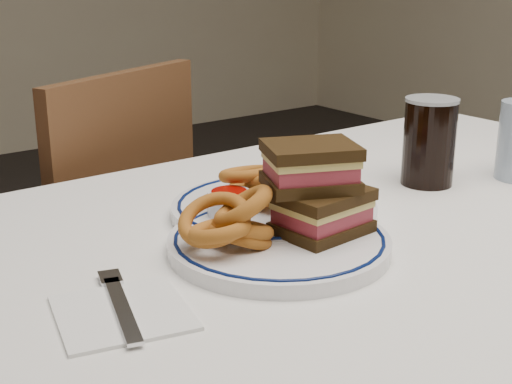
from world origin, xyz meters
TOP-DOWN VIEW (x-y plane):
  - dining_table at (0.00, 0.00)m, footprint 1.27×0.87m
  - chair_far at (-0.17, 0.69)m, footprint 0.54×0.54m
  - main_plate at (-0.21, 0.00)m, footprint 0.27×0.27m
  - reuben_sandwich at (-0.16, -0.01)m, footprint 0.13×0.12m
  - onion_rings_main at (-0.28, 0.01)m, footprint 0.12×0.10m
  - ketchup_ramekin at (-0.22, 0.10)m, footprint 0.06×0.06m
  - beer_mug at (0.15, 0.07)m, footprint 0.12×0.08m
  - far_plate at (-0.14, 0.10)m, footprint 0.28×0.28m
  - onion_rings_far at (-0.15, 0.10)m, footprint 0.12×0.13m
  - napkin_fork at (-0.44, -0.03)m, footprint 0.15×0.17m

SIDE VIEW (x-z plane):
  - chair_far at x=-0.17m, z-range 0.04..0.93m
  - dining_table at x=0.00m, z-range 0.27..1.02m
  - napkin_fork at x=-0.44m, z-range 0.75..0.76m
  - main_plate at x=-0.21m, z-range 0.75..0.77m
  - far_plate at x=-0.14m, z-range 0.75..0.77m
  - ketchup_ramekin at x=-0.22m, z-range 0.77..0.80m
  - onion_rings_far at x=-0.15m, z-range 0.75..0.83m
  - onion_rings_main at x=-0.28m, z-range 0.75..0.85m
  - beer_mug at x=0.15m, z-range 0.75..0.89m
  - reuben_sandwich at x=-0.16m, z-range 0.77..0.88m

